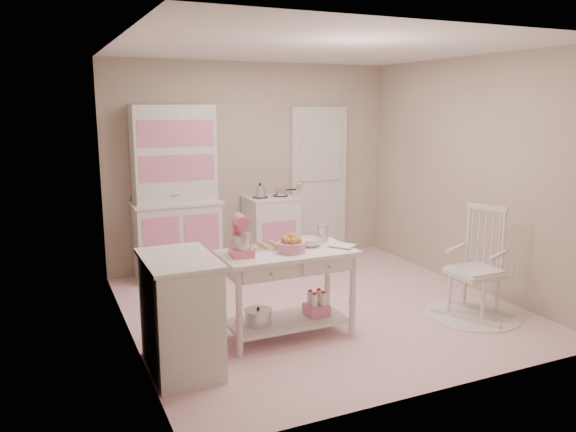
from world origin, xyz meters
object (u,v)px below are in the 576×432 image
Objects in this scene: hutch at (176,193)px; work_table at (287,294)px; stand_mixer at (241,236)px; bread_basket at (291,247)px; stove at (271,232)px; rocking_chair at (476,262)px; base_cabinet at (181,314)px.

hutch is 1.73× the size of work_table.
stand_mixer is 1.36× the size of bread_basket.
rocking_chair is (1.17, -2.44, 0.09)m from stove.
bread_basket is at bearing -2.74° from stand_mixer.
work_table is (0.47, -2.19, -0.64)m from hutch.
stove is at bearing 72.12° from bread_basket.
rocking_chair is at bearing -46.46° from hutch.
work_table is (-0.73, -2.14, -0.06)m from stove.
hutch reaches higher than stand_mixer.
stove is 3.68× the size of bread_basket.
stove is 2.71m from rocking_chair.
base_cabinet is at bearing -150.82° from stand_mixer.
stove is 1.00× the size of base_cabinet.
bread_basket is (-0.71, -2.19, 0.39)m from stove.
hutch is 6.12× the size of stand_mixer.
base_cabinet is 2.92m from rocking_chair.
stand_mixer reaches higher than work_table.
bread_basket reaches higher than work_table.
hutch is 2.55m from base_cabinet.
hutch is 2.26× the size of stove.
work_table is at bearing 3.58° from stand_mixer.
stove is 2.26m from work_table.
stand_mixer is (0.05, -2.17, -0.07)m from hutch.
base_cabinet is at bearing -167.08° from work_table.
base_cabinet is 0.83m from stand_mixer.
hutch is 2.30m from bread_basket.
work_table is at bearing -108.76° from stove.
base_cabinet is 2.71× the size of stand_mixer.
stand_mixer is at bearing 22.88° from base_cabinet.
bread_basket is at bearing -68.20° from work_table.
stove is 2.71× the size of stand_mixer.
base_cabinet is 0.84× the size of rocking_chair.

